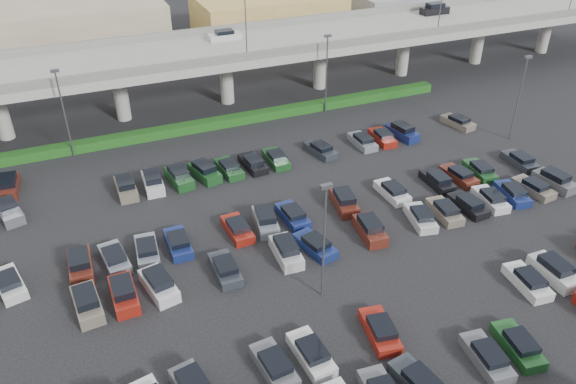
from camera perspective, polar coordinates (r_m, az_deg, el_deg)
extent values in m
plane|color=black|center=(50.98, -0.50, -4.82)|extent=(280.00, 280.00, 0.00)
cube|color=gray|center=(75.14, -10.18, 13.47)|extent=(150.00, 13.00, 1.10)
cube|color=#61615C|center=(69.03, -8.96, 12.84)|extent=(150.00, 0.50, 1.00)
cube|color=#61615C|center=(80.67, -11.39, 15.42)|extent=(150.00, 0.50, 1.00)
cylinder|color=gray|center=(75.23, -27.18, 7.21)|extent=(1.80, 1.80, 6.70)
cylinder|color=gray|center=(75.13, -16.63, 9.45)|extent=(1.80, 1.80, 6.70)
cube|color=#61615C|center=(74.05, -17.00, 11.69)|extent=(2.60, 9.75, 0.50)
cylinder|color=gray|center=(77.61, -6.27, 11.32)|extent=(1.80, 1.80, 6.70)
cube|color=#61615C|center=(76.56, -6.41, 13.53)|extent=(2.60, 9.75, 0.50)
cylinder|color=gray|center=(82.42, 3.26, 12.71)|extent=(1.80, 1.80, 6.70)
cube|color=#61615C|center=(81.43, 3.33, 14.80)|extent=(2.60, 9.75, 0.50)
cylinder|color=gray|center=(89.19, 11.63, 13.64)|extent=(1.80, 1.80, 6.70)
cube|color=#61615C|center=(88.27, 11.86, 15.58)|extent=(2.60, 9.75, 0.50)
cylinder|color=gray|center=(97.51, 18.74, 14.21)|extent=(1.80, 1.80, 6.70)
cube|color=#61615C|center=(96.68, 19.07, 15.97)|extent=(2.60, 9.75, 0.50)
cylinder|color=gray|center=(107.02, 24.68, 14.52)|extent=(1.80, 1.80, 6.70)
cube|color=#61615C|center=(106.26, 25.07, 16.12)|extent=(2.60, 9.75, 0.50)
cube|color=#BCBCBE|center=(79.06, -6.45, 15.42)|extent=(4.40, 1.82, 0.82)
cube|color=black|center=(78.88, -6.48, 15.86)|extent=(2.30, 1.60, 0.50)
cube|color=black|center=(94.14, 14.67, 17.41)|extent=(4.40, 1.82, 1.05)
cube|color=black|center=(93.95, 14.74, 17.89)|extent=(2.60, 1.60, 0.65)
cylinder|color=#4A4A4E|center=(69.73, -4.30, 16.34)|extent=(0.14, 0.14, 8.00)
cylinder|color=#4A4A4E|center=(82.76, 15.29, 17.89)|extent=(0.14, 0.14, 8.00)
cube|color=#184012|center=(71.25, -8.28, 6.77)|extent=(66.00, 1.60, 1.10)
cube|color=#292E35|center=(39.84, 13.17, -18.40)|extent=(2.49, 4.63, 0.82)
cube|color=black|center=(39.27, 13.46, -18.00)|extent=(1.94, 2.52, 0.50)
cube|color=#52555A|center=(42.54, 19.50, -15.59)|extent=(2.32, 4.58, 0.82)
cube|color=black|center=(42.01, 19.84, -15.18)|extent=(1.86, 2.47, 0.50)
cube|color=#1A491F|center=(44.09, 22.30, -14.27)|extent=(2.46, 4.62, 0.82)
cube|color=black|center=(43.57, 22.65, -13.85)|extent=(1.93, 2.51, 0.50)
cube|color=black|center=(38.17, -9.54, -18.61)|extent=(2.05, 2.85, 0.65)
cube|color=#52555A|center=(39.80, -1.41, -17.30)|extent=(2.19, 4.54, 0.82)
cube|color=black|center=(39.20, -1.30, -16.91)|extent=(1.80, 2.43, 0.50)
cube|color=silver|center=(40.52, 2.36, -16.14)|extent=(2.06, 4.49, 0.82)
cube|color=black|center=(39.93, 2.50, -15.74)|extent=(1.72, 2.38, 0.50)
cube|color=maroon|center=(42.48, 9.30, -13.79)|extent=(2.52, 4.64, 0.82)
cube|color=black|center=(41.92, 9.52, -13.37)|extent=(1.96, 2.53, 0.50)
cube|color=silver|center=(49.74, 23.13, -8.42)|extent=(2.29, 4.57, 0.82)
cube|color=black|center=(49.26, 23.44, -7.99)|extent=(1.85, 2.46, 0.50)
cube|color=silver|center=(51.45, 25.37, -7.39)|extent=(1.89, 4.43, 1.05)
cube|color=black|center=(50.97, 25.58, -6.67)|extent=(1.64, 2.63, 0.65)
cube|color=#6D6255|center=(46.35, -19.70, -10.74)|extent=(2.18, 4.54, 1.05)
cube|color=black|center=(45.82, -19.89, -9.98)|extent=(1.81, 2.73, 0.65)
cube|color=maroon|center=(46.33, -16.32, -10.03)|extent=(1.87, 4.42, 1.05)
cube|color=black|center=(45.80, -16.47, -9.26)|extent=(1.63, 2.62, 0.65)
cube|color=silver|center=(46.47, -12.96, -9.29)|extent=(2.65, 4.67, 1.05)
cube|color=black|center=(45.94, -13.08, -8.52)|extent=(2.08, 2.86, 0.65)
cube|color=#292E35|center=(47.30, -6.40, -7.85)|extent=(1.85, 4.41, 0.82)
cube|color=black|center=(46.75, -6.37, -7.40)|extent=(1.62, 2.31, 0.50)
cube|color=#BCBCBE|center=(48.60, -0.19, -6.17)|extent=(2.07, 4.50, 1.05)
cube|color=black|center=(48.10, -0.19, -5.40)|extent=(1.75, 2.69, 0.65)
cube|color=navy|center=(49.58, 2.76, -5.50)|extent=(2.76, 4.70, 0.82)
cube|color=black|center=(49.06, 2.88, -5.04)|extent=(2.08, 2.60, 0.50)
cube|color=#572017|center=(51.71, 8.29, -3.89)|extent=(2.35, 4.59, 1.05)
cube|color=black|center=(51.23, 8.36, -3.15)|extent=(1.91, 2.78, 0.65)
cube|color=#BCBCBE|center=(54.44, 13.29, -2.60)|extent=(2.69, 4.68, 0.82)
cube|color=black|center=(53.97, 13.49, -2.16)|extent=(2.04, 2.58, 0.50)
cube|color=#6D6255|center=(55.93, 15.61, -1.95)|extent=(2.25, 4.56, 0.82)
cube|color=black|center=(55.46, 15.82, -1.51)|extent=(1.82, 2.45, 0.50)
cube|color=black|center=(57.51, 17.79, -1.33)|extent=(2.01, 4.47, 0.82)
cube|color=black|center=(57.06, 18.02, -0.90)|extent=(1.70, 2.37, 0.50)
cube|color=silver|center=(59.18, 19.86, -0.74)|extent=(2.37, 4.60, 0.82)
cube|color=black|center=(58.74, 20.09, -0.32)|extent=(1.88, 2.49, 0.50)
cube|color=navy|center=(60.92, 21.81, -0.18)|extent=(2.58, 4.65, 0.82)
cube|color=black|center=(60.50, 22.05, 0.23)|extent=(1.99, 2.55, 0.50)
cube|color=#6D6255|center=(62.74, 23.65, 0.34)|extent=(2.26, 4.56, 0.82)
cube|color=black|center=(62.33, 23.90, 0.75)|extent=(1.83, 2.45, 0.50)
cube|color=#52555A|center=(64.57, 25.41, 0.93)|extent=(2.36, 4.59, 1.05)
cube|color=black|center=(64.19, 25.57, 1.55)|extent=(1.92, 2.78, 0.65)
cube|color=silver|center=(50.81, -26.42, -8.41)|extent=(2.82, 4.71, 0.82)
cube|color=black|center=(50.28, -26.59, -7.99)|extent=(2.11, 2.62, 0.50)
cube|color=#572017|center=(50.25, -20.30, -7.08)|extent=(1.93, 4.45, 1.05)
cube|color=black|center=(49.77, -20.47, -6.34)|extent=(1.67, 2.64, 0.65)
cube|color=slate|center=(50.30, -17.19, -6.53)|extent=(2.37, 4.60, 0.82)
cube|color=black|center=(49.76, -17.27, -6.09)|extent=(1.88, 2.49, 0.50)
cube|color=slate|center=(50.43, -14.12, -5.86)|extent=(2.20, 4.54, 0.82)
cube|color=black|center=(49.89, -14.17, -5.42)|extent=(1.80, 2.43, 0.50)
cube|color=navy|center=(50.71, -11.08, -5.18)|extent=(1.90, 4.43, 0.82)
cube|color=black|center=(50.17, -11.10, -4.74)|extent=(1.64, 2.33, 0.50)
cube|color=maroon|center=(51.70, -5.16, -3.82)|extent=(1.99, 4.47, 0.82)
cube|color=black|center=(51.18, -5.12, -3.37)|extent=(1.69, 2.36, 0.50)
cube|color=slate|center=(52.34, -2.31, -3.04)|extent=(2.48, 4.63, 1.05)
cube|color=black|center=(51.87, -2.33, -2.30)|extent=(1.98, 2.82, 0.65)
cube|color=navy|center=(53.24, 0.46, -2.48)|extent=(2.02, 4.48, 0.82)
cube|color=black|center=(52.74, 0.55, -2.03)|extent=(1.71, 2.37, 0.50)
cube|color=#572017|center=(55.23, 5.71, -1.11)|extent=(2.55, 4.65, 1.05)
cube|color=black|center=(54.79, 5.75, -0.39)|extent=(2.02, 2.84, 0.65)
cube|color=silver|center=(57.80, 10.52, -0.02)|extent=(1.90, 4.43, 0.82)
cube|color=black|center=(57.33, 10.69, 0.41)|extent=(1.64, 2.33, 0.50)
cube|color=black|center=(60.70, 14.92, 1.05)|extent=(1.96, 4.46, 0.82)
cube|color=black|center=(60.26, 15.11, 1.47)|extent=(1.68, 2.35, 0.50)
cube|color=#572017|center=(62.28, 16.95, 1.55)|extent=(2.13, 4.52, 0.82)
cube|color=black|center=(61.85, 17.15, 1.96)|extent=(1.76, 2.41, 0.50)
cube|color=#1A491F|center=(63.94, 18.89, 2.02)|extent=(2.39, 4.60, 0.82)
cube|color=black|center=(63.52, 19.10, 2.43)|extent=(1.89, 2.49, 0.50)
cube|color=#292E35|center=(67.48, 22.46, 2.88)|extent=(1.99, 4.47, 0.82)
cube|color=black|center=(67.08, 22.69, 3.27)|extent=(1.69, 2.36, 0.50)
cube|color=#52555A|center=(59.84, -26.47, -1.87)|extent=(2.88, 4.72, 1.05)
cube|color=black|center=(59.43, -26.65, -1.21)|extent=(2.21, 2.92, 0.65)
cube|color=#6D6255|center=(59.51, -16.12, 0.31)|extent=(1.85, 4.41, 1.05)
cube|color=black|center=(59.10, -16.24, 0.99)|extent=(1.62, 2.61, 0.65)
cube|color=silver|center=(59.75, -13.54, 0.86)|extent=(2.01, 4.47, 1.05)
cube|color=black|center=(59.34, -13.64, 1.54)|extent=(1.71, 2.67, 0.65)
cube|color=#1A491F|center=(60.11, -10.99, 1.40)|extent=(2.40, 4.61, 1.05)
cube|color=black|center=(59.70, -11.07, 2.07)|extent=(1.94, 2.79, 0.65)
cube|color=#1A491F|center=(60.59, -8.48, 1.92)|extent=(2.86, 4.72, 1.05)
cube|color=black|center=(60.19, -8.54, 2.60)|extent=(2.20, 2.92, 0.65)
cube|color=#1A491F|center=(61.25, -6.00, 2.35)|extent=(2.22, 4.55, 0.82)
cube|color=black|center=(60.78, -5.97, 2.78)|extent=(1.81, 2.44, 0.50)
cube|color=black|center=(61.97, -3.58, 2.85)|extent=(2.20, 4.54, 0.82)
cube|color=black|center=(61.50, -3.53, 3.27)|extent=(1.80, 2.43, 0.50)
cube|color=#1A491F|center=(62.80, -1.22, 3.33)|extent=(1.83, 4.40, 0.82)
cube|color=black|center=(62.34, -1.15, 3.75)|extent=(1.61, 2.30, 0.50)
cube|color=#292E35|center=(64.79, 3.31, 4.24)|extent=(2.65, 4.67, 0.82)
cube|color=black|center=(64.34, 3.41, 4.66)|extent=(2.02, 2.57, 0.50)
cube|color=slate|center=(67.16, 7.56, 5.06)|extent=(1.83, 4.40, 0.82)
cube|color=black|center=(66.73, 7.68, 5.47)|extent=(1.61, 2.30, 0.50)
cube|color=maroon|center=(68.48, 9.57, 5.44)|extent=(2.15, 4.53, 0.82)
cube|color=black|center=(68.06, 9.70, 5.84)|extent=(1.77, 2.41, 0.50)
cube|color=navy|center=(69.84, 11.51, 5.88)|extent=(2.55, 4.65, 1.05)
cube|color=black|center=(69.49, 11.58, 6.49)|extent=(2.03, 2.84, 0.65)
cube|color=#6D6255|center=(74.56, 16.85, 6.76)|extent=(2.63, 4.67, 0.82)
cube|color=black|center=(74.17, 17.02, 7.13)|extent=(2.01, 2.56, 0.50)
cube|color=#572017|center=(64.17, -26.47, 0.44)|extent=(2.20, 4.54, 1.05)
cube|color=black|center=(63.79, -26.65, 1.07)|extent=(1.82, 2.73, 0.65)
cylinder|color=#4A4A4E|center=(71.39, 22.34, 8.62)|extent=(0.18, 0.18, 10.00)
cube|color=#4A4A4E|center=(69.71, 23.21, 12.48)|extent=(0.90, 0.38, 0.30)
cylinder|color=#4A4A4E|center=(66.82, -21.72, 7.20)|extent=(0.18, 0.18, 10.00)
cube|color=#4A4A4E|center=(65.02, -22.63, 11.30)|extent=(0.90, 0.38, 0.30)
cylinder|color=#4A4A4E|center=(73.86, 3.91, 11.72)|extent=(0.18, 0.18, 10.00)
cube|color=#4A4A4E|center=(72.24, 4.07, 15.55)|extent=(0.90, 0.38, 0.30)
cylinder|color=#4A4A4E|center=(42.17, 3.66, -5.39)|extent=(0.18, 0.18, 10.00)
cube|color=#4A4A4E|center=(39.26, 3.91, 0.59)|extent=(0.90, 0.38, 0.30)
cube|color=gray|center=(105.19, -21.06, 15.39)|extent=(30.00, 18.00, 8.00)
cube|color=#AD9346|center=(108.11, -1.99, 17.54)|extent=(26.00, 15.00, 7.00)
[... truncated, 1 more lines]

